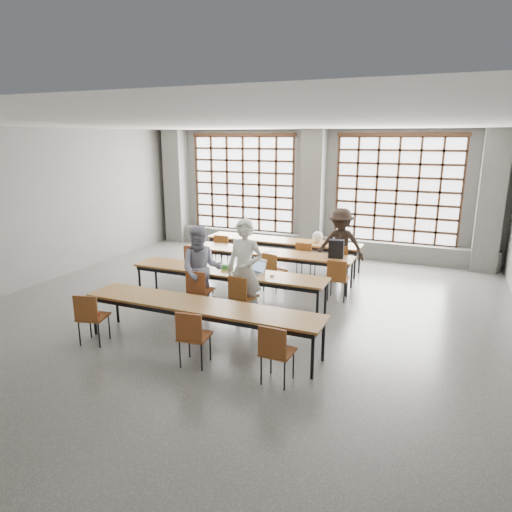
{
  "coord_description": "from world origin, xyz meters",
  "views": [
    {
      "loc": [
        3.52,
        -7.27,
        3.29
      ],
      "look_at": [
        0.29,
        0.4,
        1.11
      ],
      "focal_mm": 32.0,
      "sensor_mm": 36.0,
      "label": 1
    }
  ],
  "objects": [
    {
      "name": "chair_near_right",
      "position": [
        1.59,
        -2.0,
        0.54
      ],
      "size": [
        0.43,
        0.44,
        0.88
      ],
      "color": "brown",
      "rests_on": "floor"
    },
    {
      "name": "student_back",
      "position": [
        1.33,
        3.0,
        0.86
      ],
      "size": [
        1.11,
        0.65,
        1.71
      ],
      "primitive_type": "imported",
      "rotation": [
        0.0,
        0.0,
        -0.01
      ],
      "color": "black",
      "rests_on": "floor"
    },
    {
      "name": "column_mid",
      "position": [
        0.0,
        5.22,
        1.75
      ],
      "size": [
        0.6,
        0.55,
        3.5
      ],
      "primitive_type": "cube",
      "color": "#5B5B58",
      "rests_on": "floor"
    },
    {
      "name": "window_left",
      "position": [
        -2.25,
        5.42,
        1.9
      ],
      "size": [
        3.32,
        0.12,
        3.0
      ],
      "color": "white",
      "rests_on": "wall_back"
    },
    {
      "name": "ceiling",
      "position": [
        0.0,
        0.0,
        3.5
      ],
      "size": [
        11.0,
        11.0,
        0.0
      ],
      "primitive_type": "plane",
      "rotation": [
        3.14,
        0.0,
        0.0
      ],
      "color": "silver",
      "rests_on": "floor"
    },
    {
      "name": "wall_left",
      "position": [
        -5.0,
        0.0,
        1.75
      ],
      "size": [
        0.0,
        11.0,
        11.0
      ],
      "primitive_type": "plane",
      "rotation": [
        1.57,
        0.0,
        1.57
      ],
      "color": "slate",
      "rests_on": "floor"
    },
    {
      "name": "chair_back_left",
      "position": [
        -1.67,
        2.87,
        0.54
      ],
      "size": [
        0.44,
        0.44,
        0.88
      ],
      "color": "brown",
      "rests_on": "floor"
    },
    {
      "name": "paper_sheet_c",
      "position": [
        -0.11,
        2.24,
        0.73
      ],
      "size": [
        0.34,
        0.28,
        0.0
      ],
      "primitive_type": "cube",
      "rotation": [
        0.0,
        0.0,
        0.26
      ],
      "color": "white",
      "rests_on": "desk_row_b"
    },
    {
      "name": "window_right",
      "position": [
        2.25,
        5.42,
        1.9
      ],
      "size": [
        3.32,
        0.12,
        3.0
      ],
      "color": "white",
      "rests_on": "wall_back"
    },
    {
      "name": "column_left",
      "position": [
        -4.5,
        5.22,
        1.75
      ],
      "size": [
        0.6,
        0.55,
        3.5
      ],
      "primitive_type": "cube",
      "color": "#5B5B58",
      "rests_on": "floor"
    },
    {
      "name": "wall_back",
      "position": [
        0.0,
        5.5,
        1.75
      ],
      "size": [
        10.0,
        0.0,
        10.0
      ],
      "primitive_type": "plane",
      "rotation": [
        1.57,
        0.0,
        0.0
      ],
      "color": "slate",
      "rests_on": "floor"
    },
    {
      "name": "sill_ledge",
      "position": [
        0.0,
        5.3,
        0.25
      ],
      "size": [
        9.8,
        0.35,
        0.5
      ],
      "primitive_type": "cube",
      "color": "#5B5B58",
      "rests_on": "floor"
    },
    {
      "name": "chair_mid_right",
      "position": [
        1.59,
        1.61,
        0.54
      ],
      "size": [
        0.44,
        0.44,
        0.88
      ],
      "color": "brown",
      "rests_on": "floor"
    },
    {
      "name": "chair_mid_centre",
      "position": [
        0.17,
        1.61,
        0.54
      ],
      "size": [
        0.52,
        0.52,
        0.88
      ],
      "color": "brown",
      "rests_on": "floor"
    },
    {
      "name": "laptop_front",
      "position": [
        0.22,
        0.57,
        0.79
      ],
      "size": [
        0.45,
        0.42,
        0.26
      ],
      "color": "silver",
      "rests_on": "desk_row_c"
    },
    {
      "name": "chair_back_right",
      "position": [
        1.34,
        2.87,
        0.54
      ],
      "size": [
        0.48,
        0.49,
        0.88
      ],
      "color": "maroon",
      "rests_on": "floor"
    },
    {
      "name": "chair_front_left",
      "position": [
        -0.65,
        -0.16,
        0.54
      ],
      "size": [
        0.43,
        0.44,
        0.88
      ],
      "color": "brown",
      "rests_on": "floor"
    },
    {
      "name": "mouse",
      "position": [
        0.6,
        0.45,
        0.75
      ],
      "size": [
        0.11,
        0.08,
        0.04
      ],
      "primitive_type": "ellipsoid",
      "rotation": [
        0.0,
        0.0,
        0.19
      ],
      "color": "white",
      "rests_on": "desk_row_c"
    },
    {
      "name": "floor",
      "position": [
        0.0,
        0.0,
        0.0
      ],
      "size": [
        11.0,
        11.0,
        0.0
      ],
      "primitive_type": "plane",
      "color": "#484845",
      "rests_on": "ground"
    },
    {
      "name": "desk_row_a",
      "position": [
        -0.27,
        3.5,
        0.66
      ],
      "size": [
        4.0,
        0.7,
        0.73
      ],
      "color": "brown",
      "rests_on": "floor"
    },
    {
      "name": "plastic_bag",
      "position": [
        0.63,
        3.55,
        0.87
      ],
      "size": [
        0.31,
        0.28,
        0.29
      ],
      "primitive_type": "ellipsoid",
      "rotation": [
        0.0,
        0.0,
        -0.33
      ],
      "color": "white",
      "rests_on": "desk_row_a"
    },
    {
      "name": "desk_row_c",
      "position": [
        -0.35,
        0.47,
        0.66
      ],
      "size": [
        4.0,
        0.7,
        0.73
      ],
      "color": "brown",
      "rests_on": "floor"
    },
    {
      "name": "desk_row_b",
      "position": [
        -0.21,
        2.24,
        0.66
      ],
      "size": [
        4.0,
        0.7,
        0.73
      ],
      "color": "brown",
      "rests_on": "floor"
    },
    {
      "name": "chair_near_mid",
      "position": [
        0.3,
        -2.0,
        0.54
      ],
      "size": [
        0.47,
        0.47,
        0.88
      ],
      "color": "brown",
      "rests_on": "floor"
    },
    {
      "name": "chair_near_left",
      "position": [
        -1.59,
        -1.99,
        0.54
      ],
      "size": [
        0.5,
        0.51,
        0.88
      ],
      "color": "brown",
      "rests_on": "floor"
    },
    {
      "name": "phone",
      "position": [
        -0.17,
        0.37,
        0.74
      ],
      "size": [
        0.14,
        0.09,
        0.01
      ],
      "primitive_type": "cube",
      "rotation": [
        0.0,
        0.0,
        0.21
      ],
      "color": "black",
      "rests_on": "desk_row_c"
    },
    {
      "name": "column_right",
      "position": [
        4.5,
        5.22,
        1.75
      ],
      "size": [
        0.6,
        0.55,
        3.5
      ],
      "primitive_type": "cube",
      "color": "#5B5B58",
      "rests_on": "floor"
    },
    {
      "name": "chair_mid_left",
      "position": [
        -1.79,
        1.61,
        0.54
      ],
      "size": [
        0.51,
        0.52,
        0.88
      ],
      "color": "brown",
      "rests_on": "floor"
    },
    {
      "name": "student_male",
      "position": [
        0.25,
        -0.03,
        0.94
      ],
      "size": [
        0.69,
        0.46,
        1.88
      ],
      "primitive_type": "imported",
      "rotation": [
        0.0,
        0.0,
        -0.01
      ],
      "color": "white",
      "rests_on": "floor"
    },
    {
      "name": "laptop_back",
      "position": [
        1.09,
        3.61,
        0.79
      ],
      "size": [
        0.43,
        0.39,
        0.26
      ],
      "color": "#B8B8BD",
      "rests_on": "desk_row_a"
    },
    {
      "name": "chair_front_right",
      "position": [
        0.24,
        -0.16,
        0.54
      ],
      "size": [
        0.49,
        0.49,
        0.88
      ],
      "color": "brown",
      "rests_on": "floor"
    },
    {
      "name": "red_pouch",
      "position": [
        -1.61,
        -1.92,
        0.5
      ],
      "size": [
        0.2,
        0.09,
        0.06
      ],
      "primitive_type": "cube",
      "rotation": [
        0.0,
        0.0,
        -0.06
      ],
      "color": "#B01B15",
      "rests_on": "chair_near_left"
    },
    {
      "name": "green_box",
      "position": [
        -0.4,
        0.55,
        0.78
      ],
      "size": [
        0.25,
        0.09,
        0.09
      ],
      "primitive_type": "cube",
      "rotation": [
        0.0,
        0.0,
        -0.01
      ],
      "color": "green",
      "rests_on": "desk_row_c"
    },
    {
      "name": "desk_row_d",
      "position": [
        0.09,
        -1.37,
        0.66
      ],
      "size": [
        4.0,
        0.7,
        0.73
      ],
      "color": "brown",
      "rests_on": "floor"
    },
    {
      "name": "student_female",
      "position": [
        -0.65,
        -0.03,
        0.85
      ],
      "size": [
        1.02,
        0.94,
        1.69
      ],
      "primitive_type": "imported",
      "rotation": [
        0.0,
        0.0,
        0.45
      ],
      "color": "#191F4B",
      "rests_on": "floor"
    },
    {
      "name": "backpack",
      "position": [
        1.39,
        2.29,
        0.93
      ],
      "size": [
        0.34,
        0.24,
        0.4
      ],
      "primitive_type": "cube",
      "rotation": [
        0.0,
        0.0,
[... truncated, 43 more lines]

